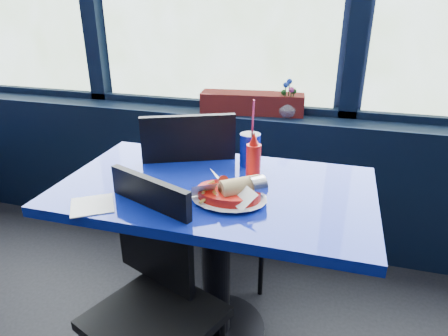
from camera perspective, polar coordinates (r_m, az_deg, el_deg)
window_sill at (r=2.53m, az=-1.84°, el=-0.49°), size 5.00×0.26×0.80m
near_table at (r=1.63m, az=-1.21°, el=-8.25°), size 1.20×0.70×0.75m
chair_near_front at (r=1.48m, az=-9.95°, el=-16.19°), size 0.50×0.50×0.86m
chair_near_back at (r=1.95m, az=-2.25°, el=-3.29°), size 0.57×0.57×0.96m
planter_box at (r=2.32m, az=4.04°, el=9.25°), size 0.60×0.21×0.12m
flower_vase at (r=2.26m, az=9.07°, el=8.76°), size 0.10×0.11×0.21m
food_basket at (r=1.42m, az=0.92°, el=-3.50°), size 0.28×0.28×0.09m
ketchup_bottle at (r=1.53m, az=4.22°, el=1.00°), size 0.06×0.06×0.21m
soda_cup at (r=1.71m, az=3.73°, el=2.75°), size 0.09×0.09×0.30m
napkin at (r=1.48m, az=-18.30°, el=-5.08°), size 0.20×0.20×0.00m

